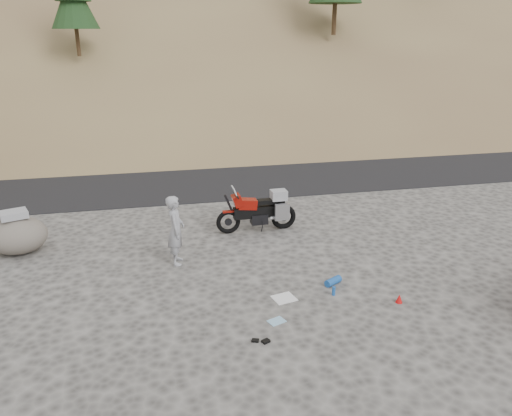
# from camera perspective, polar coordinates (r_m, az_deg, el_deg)

# --- Properties ---
(ground) EXTENTS (140.00, 140.00, 0.00)m
(ground) POSITION_cam_1_polar(r_m,az_deg,el_deg) (11.14, -4.28, -8.66)
(ground) COLOR #413E3C
(ground) RESTS_ON ground
(road) EXTENTS (120.00, 7.00, 0.05)m
(road) POSITION_cam_1_polar(r_m,az_deg,el_deg) (19.50, -8.03, 3.79)
(road) COLOR black
(road) RESTS_ON ground
(motorcycle) EXTENTS (2.28, 0.69, 1.35)m
(motorcycle) POSITION_cam_1_polar(r_m,az_deg,el_deg) (13.73, 0.50, -0.33)
(motorcycle) COLOR black
(motorcycle) RESTS_ON ground
(man) EXTENTS (0.47, 0.66, 1.69)m
(man) POSITION_cam_1_polar(r_m,az_deg,el_deg) (12.22, -8.94, -6.17)
(man) COLOR #94959A
(man) RESTS_ON ground
(boulder) EXTENTS (1.60, 1.42, 1.11)m
(boulder) POSITION_cam_1_polar(r_m,az_deg,el_deg) (13.75, -25.63, -2.76)
(boulder) COLOR #534E47
(boulder) RESTS_ON ground
(gear_white_cloth) EXTENTS (0.53, 0.50, 0.02)m
(gear_white_cloth) POSITION_cam_1_polar(r_m,az_deg,el_deg) (10.57, 3.22, -10.25)
(gear_white_cloth) COLOR white
(gear_white_cloth) RESTS_ON ground
(gear_blue_mat) EXTENTS (0.44, 0.34, 0.16)m
(gear_blue_mat) POSITION_cam_1_polar(r_m,az_deg,el_deg) (11.18, 8.80, -8.27)
(gear_blue_mat) COLOR #1B52A3
(gear_blue_mat) RESTS_ON ground
(gear_bottle) EXTENTS (0.09, 0.09, 0.19)m
(gear_bottle) POSITION_cam_1_polar(r_m,az_deg,el_deg) (10.77, 8.87, -9.35)
(gear_bottle) COLOR #1B52A3
(gear_bottle) RESTS_ON ground
(gear_funnel) EXTENTS (0.16, 0.16, 0.18)m
(gear_funnel) POSITION_cam_1_polar(r_m,az_deg,el_deg) (10.79, 16.05, -9.91)
(gear_funnel) COLOR red
(gear_funnel) RESTS_ON ground
(gear_glove_a) EXTENTS (0.15, 0.13, 0.04)m
(gear_glove_a) POSITION_cam_1_polar(r_m,az_deg,el_deg) (9.27, -0.08, -14.90)
(gear_glove_a) COLOR black
(gear_glove_a) RESTS_ON ground
(gear_glove_b) EXTENTS (0.17, 0.15, 0.05)m
(gear_glove_b) POSITION_cam_1_polar(r_m,az_deg,el_deg) (9.24, 1.13, -14.98)
(gear_glove_b) COLOR black
(gear_glove_b) RESTS_ON ground
(gear_blue_cloth) EXTENTS (0.38, 0.33, 0.01)m
(gear_blue_cloth) POSITION_cam_1_polar(r_m,az_deg,el_deg) (9.83, 2.37, -12.79)
(gear_blue_cloth) COLOR #8CBBD9
(gear_blue_cloth) RESTS_ON ground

